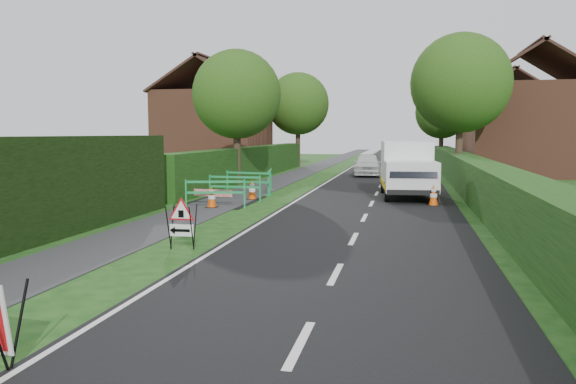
{
  "coord_description": "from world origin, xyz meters",
  "views": [
    {
      "loc": [
        3.73,
        -8.98,
        2.58
      ],
      "look_at": [
        1.02,
        3.76,
        1.21
      ],
      "focal_mm": 35.0,
      "sensor_mm": 36.0,
      "label": 1
    }
  ],
  "objects": [
    {
      "name": "ped_barrier_0",
      "position": [
        -2.68,
        9.21,
        0.63
      ],
      "size": [
        2.08,
        0.86,
        1.0
      ],
      "rotation": [
        0.0,
        0.0,
        0.26
      ],
      "color": "#1A8F47",
      "rests_on": "ground"
    },
    {
      "name": "traffic_cone_0",
      "position": [
        4.68,
        11.43,
        0.39
      ],
      "size": [
        0.38,
        0.38,
        0.79
      ],
      "color": "black",
      "rests_on": "ground"
    },
    {
      "name": "footpath",
      "position": [
        -3.0,
        35.0,
        0.01
      ],
      "size": [
        2.0,
        90.0,
        0.02
      ],
      "primitive_type": "cube",
      "color": "#2D2D30",
      "rests_on": "ground"
    },
    {
      "name": "road_surface",
      "position": [
        2.5,
        35.0,
        0.0
      ],
      "size": [
        6.0,
        90.0,
        0.02
      ],
      "primitive_type": "cube",
      "color": "black",
      "rests_on": "ground"
    },
    {
      "name": "ground",
      "position": [
        0.0,
        0.0,
        0.0
      ],
      "size": [
        120.0,
        120.0,
        0.0
      ],
      "primitive_type": "plane",
      "color": "#143F12",
      "rests_on": "ground"
    },
    {
      "name": "tree_fe",
      "position": [
        6.4,
        38.0,
        4.22
      ],
      "size": [
        4.2,
        4.2,
        6.33
      ],
      "color": "#2D2116",
      "rests_on": "ground"
    },
    {
      "name": "traffic_cone_3",
      "position": [
        -2.85,
        9.31,
        0.39
      ],
      "size": [
        0.38,
        0.38,
        0.79
      ],
      "color": "black",
      "rests_on": "ground"
    },
    {
      "name": "house_east_a",
      "position": [
        11.0,
        28.0,
        2.9
      ],
      "size": [
        7.5,
        7.4,
        7.88
      ],
      "color": "brown",
      "rests_on": "ground"
    },
    {
      "name": "triangle_sign",
      "position": [
        -1.14,
        2.48,
        0.68
      ],
      "size": [
        0.7,
        0.7,
        0.98
      ],
      "rotation": [
        0.0,
        0.0,
        0.05
      ],
      "color": "black",
      "rests_on": "ground"
    },
    {
      "name": "works_van",
      "position": [
        3.74,
        14.12,
        1.19
      ],
      "size": [
        2.36,
        5.07,
        2.24
      ],
      "rotation": [
        0.0,
        0.0,
        0.09
      ],
      "color": "silver",
      "rests_on": "ground"
    },
    {
      "name": "tree_fw",
      "position": [
        -4.6,
        34.0,
        4.83
      ],
      "size": [
        4.8,
        4.8,
        7.24
      ],
      "color": "#2D2116",
      "rests_on": "ground"
    },
    {
      "name": "hatchback_car",
      "position": [
        1.38,
        25.23,
        0.68
      ],
      "size": [
        1.83,
        4.08,
        1.36
      ],
      "primitive_type": "imported",
      "rotation": [
        0.0,
        0.0,
        0.06
      ],
      "color": "silver",
      "rests_on": "ground"
    },
    {
      "name": "traffic_cone_2",
      "position": [
        4.96,
        16.23,
        0.39
      ],
      "size": [
        0.38,
        0.38,
        0.79
      ],
      "color": "black",
      "rests_on": "ground"
    },
    {
      "name": "ped_barrier_1",
      "position": [
        -2.64,
        11.29,
        0.63
      ],
      "size": [
        2.07,
        0.39,
        1.0
      ],
      "rotation": [
        0.0,
        0.0,
        -0.02
      ],
      "color": "#1A8F47",
      "rests_on": "ground"
    },
    {
      "name": "traffic_cone_1",
      "position": [
        4.74,
        13.26,
        0.39
      ],
      "size": [
        0.38,
        0.38,
        0.79
      ],
      "color": "black",
      "rests_on": "ground"
    },
    {
      "name": "ped_barrier_3",
      "position": [
        -2.08,
        14.54,
        0.63
      ],
      "size": [
        0.72,
        2.09,
        1.0
      ],
      "rotation": [
        0.0,
        0.0,
        1.76
      ],
      "color": "#1A8F47",
      "rests_on": "ground"
    },
    {
      "name": "ped_barrier_2",
      "position": [
        -2.75,
        13.54,
        0.63
      ],
      "size": [
        2.09,
        0.74,
        1.0
      ],
      "rotation": [
        0.0,
        0.0,
        -0.19
      ],
      "color": "#1A8F47",
      "rests_on": "ground"
    },
    {
      "name": "redwhite_plank",
      "position": [
        -3.03,
        9.95,
        0.0
      ],
      "size": [
        1.49,
        0.22,
        0.25
      ],
      "primitive_type": "cube",
      "rotation": [
        0.0,
        0.0,
        -0.12
      ],
      "color": "red",
      "rests_on": "ground"
    },
    {
      "name": "hedge_west_far",
      "position": [
        -5.0,
        22.0,
        0.0
      ],
      "size": [
        1.0,
        24.0,
        1.8
      ],
      "primitive_type": "cube",
      "color": "#14380F",
      "rests_on": "ground"
    },
    {
      "name": "house_east_b",
      "position": [
        12.0,
        42.0,
        2.9
      ],
      "size": [
        7.5,
        7.4,
        7.88
      ],
      "color": "brown",
      "rests_on": "ground"
    },
    {
      "name": "house_west",
      "position": [
        -10.0,
        30.0,
        2.9
      ],
      "size": [
        7.5,
        7.4,
        7.88
      ],
      "color": "brown",
      "rests_on": "ground"
    },
    {
      "name": "traffic_cone_4",
      "position": [
        -2.13,
        11.91,
        0.39
      ],
      "size": [
        0.38,
        0.38,
        0.79
      ],
      "color": "black",
      "rests_on": "ground"
    },
    {
      "name": "tree_nw",
      "position": [
        -4.6,
        18.0,
        4.48
      ],
      "size": [
        4.4,
        4.4,
        6.7
      ],
      "color": "#2D2116",
      "rests_on": "ground"
    },
    {
      "name": "hedge_east",
      "position": [
        6.5,
        16.0,
        0.0
      ],
      "size": [
        1.2,
        50.0,
        1.5
      ],
      "primitive_type": "cube",
      "color": "#14380F",
      "rests_on": "ground"
    },
    {
      "name": "tree_ne",
      "position": [
        6.4,
        22.0,
        5.17
      ],
      "size": [
        5.2,
        5.2,
        7.79
      ],
      "color": "#2D2116",
      "rests_on": "ground"
    }
  ]
}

